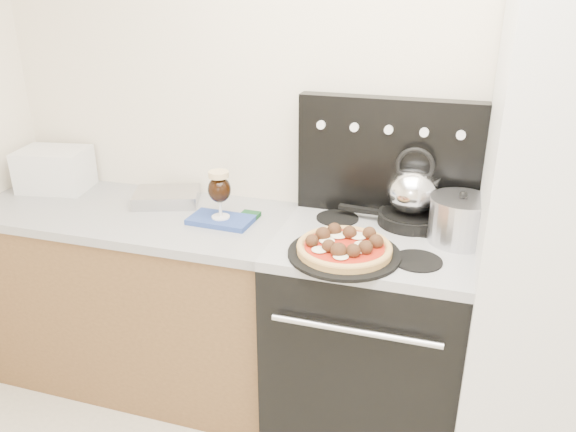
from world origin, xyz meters
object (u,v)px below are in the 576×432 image
at_px(skillet, 410,218).
at_px(fridge, 571,258).
at_px(pizza, 344,246).
at_px(base_cabinet, 141,299).
at_px(toaster_oven, 55,169).
at_px(pizza_pan, 344,254).
at_px(stove_body, 367,340).
at_px(oven_mitt, 221,220).
at_px(beer_glass, 220,194).
at_px(stock_pot, 460,221).
at_px(tea_kettle, 413,186).

bearing_deg(skillet, fridge, -19.95).
bearing_deg(pizza, base_cabinet, 168.72).
height_order(toaster_oven, pizza_pan, toaster_oven).
bearing_deg(toaster_oven, stove_body, -15.85).
height_order(oven_mitt, beer_glass, beer_glass).
height_order(stove_body, skillet, skillet).
height_order(pizza, stock_pot, stock_pot).
bearing_deg(base_cabinet, tea_kettle, 7.48).
bearing_deg(pizza_pan, pizza, 0.00).
xyz_separation_m(base_cabinet, stove_body, (1.10, -0.02, 0.01)).
bearing_deg(pizza_pan, toaster_oven, 167.41).
relative_size(toaster_oven, skillet, 1.19).
xyz_separation_m(stove_body, pizza, (-0.08, -0.18, 0.52)).
bearing_deg(skillet, stove_body, -122.76).
relative_size(fridge, pizza_pan, 4.56).
bearing_deg(skillet, pizza_pan, -119.06).
bearing_deg(oven_mitt, tea_kettle, 12.84).
bearing_deg(pizza, stock_pot, 32.10).
distance_m(oven_mitt, beer_glass, 0.12).
relative_size(pizza, tea_kettle, 1.49).
xyz_separation_m(base_cabinet, stock_pot, (1.42, 0.05, 0.57)).
relative_size(fridge, skillet, 7.11).
relative_size(base_cabinet, skillet, 5.43).
xyz_separation_m(beer_glass, pizza_pan, (0.57, -0.19, -0.10)).
height_order(fridge, stock_pot, fridge).
distance_m(fridge, tea_kettle, 0.63).
relative_size(toaster_oven, stock_pot, 1.37).
height_order(beer_glass, skillet, beer_glass).
bearing_deg(skillet, tea_kettle, 0.00).
height_order(oven_mitt, pizza_pan, pizza_pan).
bearing_deg(fridge, tea_kettle, 160.05).
bearing_deg(skillet, oven_mitt, -167.16).
bearing_deg(oven_mitt, toaster_oven, 170.89).
bearing_deg(tea_kettle, base_cabinet, -176.32).
height_order(pizza_pan, skillet, skillet).
bearing_deg(beer_glass, base_cabinet, 177.93).
relative_size(beer_glass, tea_kettle, 0.90).
distance_m(pizza_pan, skillet, 0.42).
bearing_deg(oven_mitt, skillet, 12.84).
height_order(oven_mitt, stock_pot, stock_pot).
distance_m(fridge, skillet, 0.62).
relative_size(stove_body, pizza_pan, 2.11).
xyz_separation_m(oven_mitt, skillet, (0.78, 0.18, 0.03)).
bearing_deg(pizza, pizza_pan, 0.00).
bearing_deg(pizza, tea_kettle, 60.94).
bearing_deg(oven_mitt, pizza_pan, -18.12).
distance_m(toaster_oven, oven_mitt, 0.96).
height_order(beer_glass, tea_kettle, tea_kettle).
relative_size(skillet, tea_kettle, 1.14).
distance_m(beer_glass, pizza_pan, 0.61).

